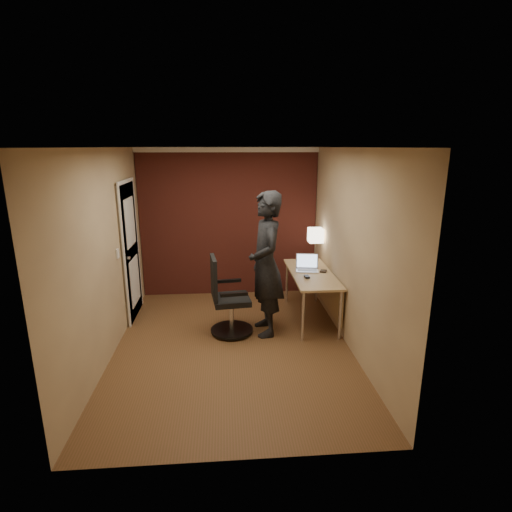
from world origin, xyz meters
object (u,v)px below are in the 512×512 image
object	(u,v)px
mouse	(307,277)
person	(266,264)
desk_lamp	(316,236)
wallet	(323,271)
desk	(316,281)
office_chair	(226,301)
laptop	(307,266)

from	to	relation	value
mouse	person	world-z (taller)	person
desk_lamp	person	distance (m)	1.33
mouse	wallet	distance (m)	0.40
desk	desk_lamp	world-z (taller)	desk_lamp
desk	desk_lamp	distance (m)	0.82
desk	wallet	size ratio (longest dim) A/B	13.64
desk	office_chair	world-z (taller)	office_chair
desk_lamp	office_chair	distance (m)	1.86
desk_lamp	laptop	bearing A→B (deg)	-115.67
desk	wallet	distance (m)	0.18
person	mouse	bearing A→B (deg)	96.26
desk	laptop	xyz separation A→B (m)	(-0.11, 0.14, 0.19)
wallet	office_chair	xyz separation A→B (m)	(-1.43, -0.40, -0.26)
desk	office_chair	xyz separation A→B (m)	(-1.32, -0.38, -0.13)
mouse	wallet	size ratio (longest dim) A/B	0.91
laptop	person	distance (m)	0.87
desk	office_chair	bearing A→B (deg)	-163.88
laptop	desk_lamp	bearing A→B (deg)	64.33
desk_lamp	wallet	world-z (taller)	desk_lamp
desk_lamp	wallet	distance (m)	0.71
wallet	person	distance (m)	1.01
wallet	office_chair	bearing A→B (deg)	-164.25
person	desk	bearing A→B (deg)	108.81
desk_lamp	desk	bearing A→B (deg)	-99.96
laptop	mouse	world-z (taller)	laptop
desk	laptop	size ratio (longest dim) A/B	4.08
mouse	wallet	world-z (taller)	mouse
wallet	person	xyz separation A→B (m)	(-0.89, -0.40, 0.24)
wallet	laptop	bearing A→B (deg)	151.36
office_chair	person	xyz separation A→B (m)	(0.54, 0.01, 0.51)
mouse	office_chair	xyz separation A→B (m)	(-1.13, -0.14, -0.27)
desk_lamp	wallet	xyz separation A→B (m)	(0.00, -0.58, -0.41)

